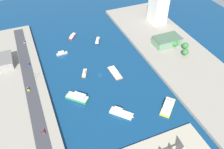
% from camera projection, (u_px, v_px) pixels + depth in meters
% --- Properties ---
extents(ground_plane, '(440.00, 440.00, 0.00)m').
position_uv_depth(ground_plane, '(100.00, 74.00, 235.13)').
color(ground_plane, navy).
extents(quay_west, '(70.00, 240.00, 3.24)m').
position_uv_depth(quay_west, '(175.00, 53.00, 259.12)').
color(quay_west, gray).
rests_on(quay_west, ground_plane).
extents(quay_east, '(70.00, 240.00, 3.24)m').
position_uv_depth(quay_east, '(7.00, 98.00, 208.98)').
color(quay_east, gray).
rests_on(quay_east, ground_plane).
extents(road_strip, '(10.75, 228.00, 0.15)m').
position_uv_depth(road_strip, '(31.00, 90.00, 213.92)').
color(road_strip, '#38383D').
rests_on(road_strip, quay_east).
extents(yacht_sleek_gray, '(13.61, 3.65, 4.28)m').
position_uv_depth(yacht_sleek_gray, '(62.00, 53.00, 258.69)').
color(yacht_sleek_gray, '#999EA3').
rests_on(yacht_sleek_gray, ground_plane).
extents(water_taxi_orange, '(8.67, 13.24, 3.70)m').
position_uv_depth(water_taxi_orange, '(84.00, 73.00, 234.79)').
color(water_taxi_orange, orange).
rests_on(water_taxi_orange, ground_plane).
extents(ferry_white_commuter, '(18.22, 18.69, 5.17)m').
position_uv_depth(ferry_white_commuter, '(121.00, 112.00, 196.62)').
color(ferry_white_commuter, silver).
rests_on(ferry_white_commuter, ground_plane).
extents(ferry_yellow_fast, '(21.13, 20.28, 7.09)m').
position_uv_depth(ferry_yellow_fast, '(168.00, 106.00, 200.56)').
color(ferry_yellow_fast, yellow).
rests_on(ferry_yellow_fast, ground_plane).
extents(tugboat_red, '(11.67, 13.85, 3.41)m').
position_uv_depth(tugboat_red, '(72.00, 36.00, 285.32)').
color(tugboat_red, red).
rests_on(tugboat_red, ground_plane).
extents(patrol_launch_navy, '(10.63, 16.28, 4.30)m').
position_uv_depth(patrol_launch_navy, '(98.00, 41.00, 277.45)').
color(patrol_launch_navy, '#1E284C').
rests_on(patrol_launch_navy, ground_plane).
extents(barge_flat_brown, '(8.43, 22.90, 2.78)m').
position_uv_depth(barge_flat_brown, '(114.00, 72.00, 236.20)').
color(barge_flat_brown, brown).
rests_on(barge_flat_brown, ground_plane).
extents(ferry_green_doubledeck, '(20.01, 19.80, 5.91)m').
position_uv_depth(ferry_green_doubledeck, '(78.00, 97.00, 208.90)').
color(ferry_green_doubledeck, '#2D8C4C').
rests_on(ferry_green_doubledeck, ground_plane).
extents(hotel_broad_white, '(18.41, 21.58, 36.26)m').
position_uv_depth(hotel_broad_white, '(158.00, 9.00, 295.33)').
color(hotel_broad_white, silver).
rests_on(hotel_broad_white, quay_west).
extents(terminal_long_green, '(30.26, 17.85, 9.98)m').
position_uv_depth(terminal_long_green, '(167.00, 41.00, 264.94)').
color(terminal_long_green, slate).
rests_on(terminal_long_green, quay_west).
extents(pickup_red, '(2.07, 4.45, 1.45)m').
position_uv_depth(pickup_red, '(43.00, 132.00, 179.57)').
color(pickup_red, black).
rests_on(pickup_red, road_strip).
extents(taxi_yellow_cab, '(2.16, 4.51, 1.57)m').
position_uv_depth(taxi_yellow_cab, '(28.00, 89.00, 213.72)').
color(taxi_yellow_cab, black).
rests_on(taxi_yellow_cab, road_strip).
extents(hatchback_blue, '(1.96, 4.57, 1.50)m').
position_uv_depth(hatchback_blue, '(28.00, 64.00, 240.25)').
color(hatchback_blue, black).
rests_on(hatchback_blue, road_strip).
extents(sedan_silver, '(2.01, 4.55, 1.54)m').
position_uv_depth(sedan_silver, '(24.00, 42.00, 270.89)').
color(sedan_silver, black).
rests_on(sedan_silver, road_strip).
extents(traffic_light_waterfront, '(0.36, 0.36, 6.50)m').
position_uv_depth(traffic_light_waterfront, '(35.00, 75.00, 223.10)').
color(traffic_light_waterfront, black).
rests_on(traffic_light_waterfront, quay_east).
extents(park_tree_cluster, '(13.78, 24.79, 10.01)m').
position_uv_depth(park_tree_cluster, '(182.00, 47.00, 254.48)').
color(park_tree_cluster, brown).
rests_on(park_tree_cluster, quay_west).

